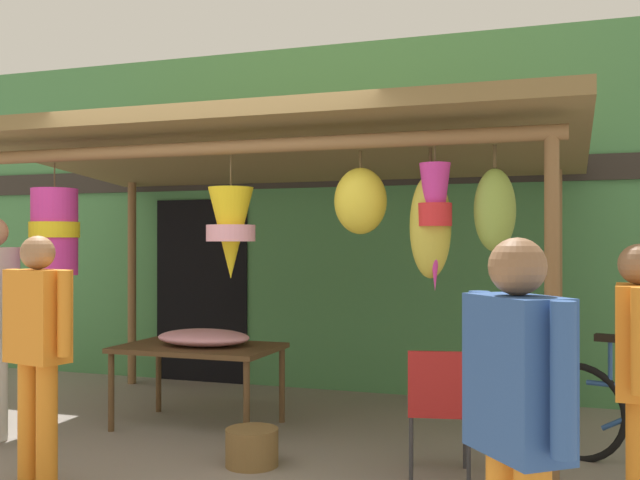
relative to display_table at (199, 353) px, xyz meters
The scene contains 10 objects.
ground_plane 0.97m from the display_table, 44.82° to the right, with size 30.00×30.00×0.00m, color gray.
shop_facade 2.30m from the display_table, 74.65° to the left, with size 10.38×0.29×3.58m.
market_stall_canopy 1.70m from the display_table, 15.04° to the left, with size 4.88×2.64×2.49m.
display_table is the anchor object (origin of this frame).
flower_heap_on_table 0.14m from the display_table, ahead, with size 0.80×0.56×0.13m.
folding_chair 2.23m from the display_table, 18.33° to the right, with size 0.47×0.47×0.84m.
wicker_basket_by_table 1.28m from the display_table, 44.08° to the right, with size 0.36×0.36×0.25m, color brown.
vendor_in_orange 1.69m from the display_table, 98.57° to the right, with size 0.58×0.31×1.57m.
customer_foreground 3.55m from the display_table, 23.39° to the right, with size 0.25×0.59×1.52m.
shopper_by_bananas 3.85m from the display_table, 44.53° to the right, with size 0.42×0.48×1.55m.
Camera 1 is at (2.38, -4.88, 1.53)m, focal length 41.02 mm.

